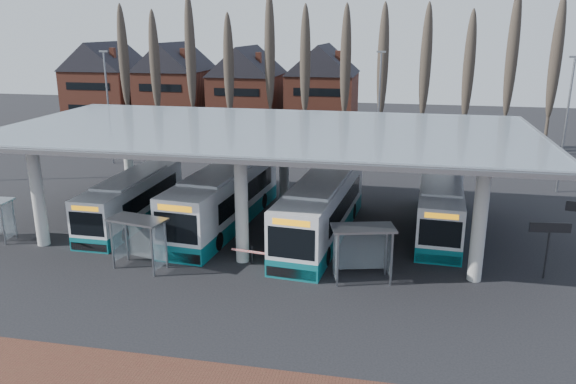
% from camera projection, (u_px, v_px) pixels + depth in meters
% --- Properties ---
extents(ground, '(140.00, 140.00, 0.00)m').
position_uv_depth(ground, '(229.00, 280.00, 28.03)').
color(ground, black).
rests_on(ground, ground).
extents(station_canopy, '(32.00, 16.00, 6.34)m').
position_uv_depth(station_canopy, '(266.00, 138.00, 33.94)').
color(station_canopy, '#B7B7B2').
rests_on(station_canopy, ground).
extents(poplar_row, '(45.10, 1.10, 14.50)m').
position_uv_depth(poplar_row, '(323.00, 62.00, 56.57)').
color(poplar_row, '#473D33').
rests_on(poplar_row, ground).
extents(townhouse_row, '(36.80, 10.30, 12.25)m').
position_uv_depth(townhouse_row, '(211.00, 78.00, 70.70)').
color(townhouse_row, brown).
rests_on(townhouse_row, ground).
extents(lamp_post_a, '(0.80, 0.16, 10.17)m').
position_uv_depth(lamp_post_a, '(108.00, 106.00, 50.61)').
color(lamp_post_a, slate).
rests_on(lamp_post_a, ground).
extents(lamp_post_b, '(0.80, 0.16, 10.17)m').
position_uv_depth(lamp_post_b, '(379.00, 107.00, 49.83)').
color(lamp_post_b, slate).
rests_on(lamp_post_b, ground).
extents(lamp_post_c, '(0.80, 0.16, 10.17)m').
position_uv_depth(lamp_post_c, '(566.00, 123.00, 41.53)').
color(lamp_post_c, slate).
rests_on(lamp_post_c, ground).
extents(bus_0, '(2.41, 10.98, 3.05)m').
position_uv_depth(bus_0, '(133.00, 200.00, 36.28)').
color(bus_0, white).
rests_on(bus_0, ground).
extents(bus_1, '(3.91, 13.39, 3.67)m').
position_uv_depth(bus_1, '(225.00, 198.00, 35.62)').
color(bus_1, white).
rests_on(bus_1, ground).
extents(bus_2, '(3.91, 13.09, 3.58)m').
position_uv_depth(bus_2, '(322.00, 209.00, 33.54)').
color(bus_2, white).
rests_on(bus_2, ground).
extents(bus_3, '(3.14, 11.74, 3.23)m').
position_uv_depth(bus_3, '(440.00, 205.00, 34.84)').
color(bus_3, white).
rests_on(bus_3, ground).
extents(shelter_1, '(3.18, 2.04, 2.74)m').
position_uv_depth(shelter_1, '(140.00, 231.00, 29.05)').
color(shelter_1, gray).
rests_on(shelter_1, ground).
extents(shelter_2, '(3.34, 2.24, 2.84)m').
position_uv_depth(shelter_2, '(362.00, 241.00, 27.59)').
color(shelter_2, gray).
rests_on(shelter_2, ground).
extents(info_sign_0, '(1.99, 0.35, 2.97)m').
position_uv_depth(info_sign_0, '(550.00, 232.00, 27.57)').
color(info_sign_0, black).
rests_on(info_sign_0, ground).
extents(barrier, '(2.05, 0.69, 1.03)m').
position_uv_depth(barrier, '(250.00, 252.00, 29.44)').
color(barrier, black).
rests_on(barrier, ground).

